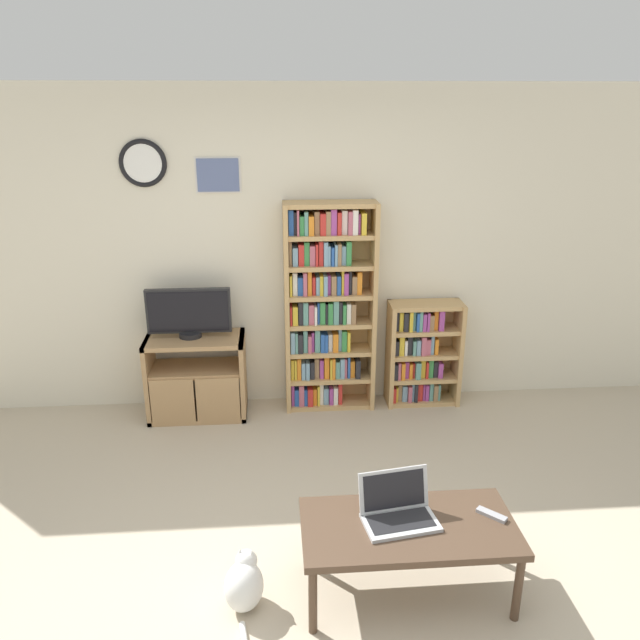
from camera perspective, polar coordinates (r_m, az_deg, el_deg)
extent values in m
plane|color=#BCAD93|center=(3.63, -1.47, -23.57)|extent=(18.00, 18.00, 0.00)
cube|color=beige|center=(5.09, -2.99, 6.20)|extent=(6.81, 0.06, 2.60)
torus|color=black|center=(5.02, -15.89, 13.62)|extent=(0.36, 0.04, 0.36)
cylinder|color=white|center=(5.02, -15.89, 13.62)|extent=(0.29, 0.02, 0.29)
cube|color=silver|center=(4.96, -9.31, 12.95)|extent=(0.35, 0.01, 0.27)
cube|color=slate|center=(4.95, -9.31, 12.94)|extent=(0.32, 0.02, 0.25)
cube|color=tan|center=(5.26, -15.25, -5.13)|extent=(0.04, 0.41, 0.68)
cube|color=tan|center=(5.17, -7.03, -5.00)|extent=(0.04, 0.41, 0.68)
cube|color=tan|center=(5.08, -11.42, -1.78)|extent=(0.79, 0.41, 0.04)
cube|color=tan|center=(5.34, -10.95, -8.21)|extent=(0.79, 0.41, 0.04)
cube|color=tan|center=(5.17, -11.23, -4.40)|extent=(0.71, 0.37, 0.04)
cube|color=tan|center=(5.10, -13.33, -7.22)|extent=(0.34, 0.02, 0.37)
cube|color=tan|center=(5.06, -9.30, -7.17)|extent=(0.34, 0.02, 0.37)
cylinder|color=black|center=(5.09, -11.76, -1.29)|extent=(0.18, 0.18, 0.04)
cube|color=black|center=(5.02, -11.91, 0.84)|extent=(0.66, 0.05, 0.36)
cube|color=black|center=(5.00, -11.95, 0.74)|extent=(0.63, 0.01, 0.32)
cube|color=tan|center=(5.03, -3.05, 0.89)|extent=(0.04, 0.27, 1.73)
cube|color=tan|center=(5.09, 4.83, 1.09)|extent=(0.04, 0.27, 1.73)
cube|color=tan|center=(5.17, 0.79, 1.43)|extent=(0.73, 0.02, 1.73)
cube|color=tan|center=(5.38, 0.87, -7.57)|extent=(0.66, 0.23, 0.04)
cube|color=tan|center=(5.28, 0.88, -5.24)|extent=(0.66, 0.23, 0.04)
cube|color=tan|center=(5.18, 0.89, -2.81)|extent=(0.66, 0.23, 0.04)
cube|color=tan|center=(5.09, 0.91, -0.30)|extent=(0.66, 0.23, 0.04)
cube|color=tan|center=(5.01, 0.92, 2.30)|extent=(0.66, 0.23, 0.04)
cube|color=tan|center=(4.95, 0.94, 4.98)|extent=(0.66, 0.23, 0.04)
cube|color=tan|center=(4.89, 0.95, 7.72)|extent=(0.66, 0.23, 0.04)
cube|color=tan|center=(4.85, 0.97, 10.52)|extent=(0.66, 0.23, 0.04)
cube|color=#9E4293|center=(5.33, -2.52, -6.54)|extent=(0.02, 0.18, 0.19)
cube|color=#2856A8|center=(5.34, -2.17, -6.75)|extent=(0.04, 0.19, 0.15)
cube|color=#B75B70|center=(5.33, -1.74, -6.55)|extent=(0.04, 0.20, 0.19)
cube|color=#2856A8|center=(5.34, -1.34, -6.73)|extent=(0.03, 0.19, 0.15)
cube|color=red|center=(5.33, -0.95, -6.70)|extent=(0.04, 0.21, 0.16)
cube|color=orange|center=(5.35, -0.51, -6.69)|extent=(0.03, 0.18, 0.15)
cube|color=gold|center=(5.34, -0.19, -6.56)|extent=(0.02, 0.20, 0.18)
cube|color=white|center=(5.34, 0.08, -6.45)|extent=(0.03, 0.17, 0.19)
cube|color=#759EB7|center=(5.35, 0.50, -6.65)|extent=(0.04, 0.17, 0.15)
cube|color=#9E4293|center=(5.35, 0.96, -6.64)|extent=(0.03, 0.19, 0.15)
cube|color=white|center=(5.36, 1.37, -6.60)|extent=(0.04, 0.19, 0.15)
cube|color=red|center=(5.35, 1.78, -6.42)|extent=(0.03, 0.18, 0.19)
cube|color=gold|center=(5.23, -2.54, -4.24)|extent=(0.03, 0.18, 0.18)
cube|color=gold|center=(5.23, -2.27, -4.23)|extent=(0.02, 0.19, 0.18)
cube|color=orange|center=(5.23, -1.96, -4.17)|extent=(0.03, 0.19, 0.19)
cube|color=#759EB7|center=(5.23, -1.56, -4.36)|extent=(0.03, 0.19, 0.15)
cube|color=#759EB7|center=(5.23, -1.17, -4.35)|extent=(0.03, 0.20, 0.15)
cube|color=#232328|center=(5.24, -0.76, -4.32)|extent=(0.03, 0.18, 0.15)
cube|color=#93704C|center=(5.24, -0.34, -4.15)|extent=(0.04, 0.16, 0.18)
cube|color=#9E4293|center=(5.24, 0.10, -4.21)|extent=(0.03, 0.17, 0.16)
cube|color=orange|center=(5.24, 0.56, -4.06)|extent=(0.04, 0.18, 0.19)
cube|color=gold|center=(5.24, 0.94, -4.16)|extent=(0.02, 0.20, 0.17)
cube|color=orange|center=(5.24, 1.18, -4.11)|extent=(0.02, 0.20, 0.18)
cube|color=#5B9389|center=(5.25, 1.54, -4.26)|extent=(0.04, 0.19, 0.15)
cube|color=#759EB7|center=(5.25, 1.96, -4.11)|extent=(0.03, 0.19, 0.18)
cube|color=#B75B70|center=(5.26, 2.28, -4.12)|extent=(0.02, 0.18, 0.17)
cube|color=#2856A8|center=(5.26, 2.56, -4.04)|extent=(0.02, 0.18, 0.19)
cube|color=orange|center=(5.27, 2.90, -4.19)|extent=(0.04, 0.17, 0.15)
cube|color=#232328|center=(5.27, 3.37, -4.16)|extent=(0.04, 0.21, 0.16)
cube|color=#759EB7|center=(5.13, -2.54, -1.77)|extent=(0.03, 0.21, 0.18)
cube|color=#5B9389|center=(5.13, -2.19, -1.80)|extent=(0.02, 0.20, 0.17)
cube|color=#232328|center=(5.13, -1.84, -1.85)|extent=(0.04, 0.21, 0.16)
cube|color=#5B9389|center=(5.13, -1.39, -1.67)|extent=(0.03, 0.19, 0.19)
cube|color=#B75B70|center=(5.14, -1.00, -1.91)|extent=(0.03, 0.21, 0.15)
cube|color=#9E4293|center=(5.14, -0.71, -1.75)|extent=(0.02, 0.17, 0.17)
cube|color=#5B9389|center=(5.14, -0.29, -1.64)|extent=(0.04, 0.19, 0.19)
cube|color=#2856A8|center=(5.15, 0.17, -1.81)|extent=(0.03, 0.20, 0.16)
cube|color=#2856A8|center=(5.15, 0.51, -1.84)|extent=(0.02, 0.20, 0.15)
cube|color=white|center=(5.16, 0.88, -1.80)|extent=(0.03, 0.17, 0.15)
cube|color=orange|center=(5.15, 1.35, -1.78)|extent=(0.04, 0.20, 0.16)
cube|color=#759EB7|center=(5.16, 1.76, -1.56)|extent=(0.03, 0.16, 0.19)
cube|color=#388947|center=(5.16, 2.15, -1.65)|extent=(0.04, 0.18, 0.17)
cube|color=gold|center=(5.16, 2.54, -1.69)|extent=(0.02, 0.20, 0.17)
cube|color=red|center=(5.05, -2.68, 0.66)|extent=(0.02, 0.20, 0.16)
cube|color=gold|center=(5.05, -2.31, 0.67)|extent=(0.04, 0.20, 0.16)
cube|color=#232328|center=(5.05, -1.83, 0.87)|extent=(0.03, 0.19, 0.19)
cube|color=#5B9389|center=(5.05, -1.36, 0.87)|extent=(0.04, 0.19, 0.19)
cube|color=#B75B70|center=(5.06, -0.84, 0.76)|extent=(0.04, 0.19, 0.16)
cube|color=white|center=(5.06, -0.46, 0.69)|extent=(0.02, 0.21, 0.15)
cube|color=#2856A8|center=(5.06, -0.20, 0.87)|extent=(0.02, 0.18, 0.18)
cube|color=#388947|center=(5.06, 0.17, 0.89)|extent=(0.04, 0.19, 0.18)
cube|color=#232328|center=(5.06, 0.52, 0.82)|extent=(0.02, 0.19, 0.17)
cube|color=#388947|center=(5.06, 0.88, 0.86)|extent=(0.04, 0.20, 0.18)
cube|color=#5B9389|center=(5.06, 1.38, 0.97)|extent=(0.04, 0.21, 0.20)
cube|color=#232328|center=(5.07, 1.80, 0.93)|extent=(0.03, 0.20, 0.18)
cube|color=#388947|center=(5.07, 2.14, 0.81)|extent=(0.03, 0.21, 0.16)
cube|color=white|center=(5.08, 2.54, 0.85)|extent=(0.03, 0.20, 0.17)
cube|color=#93704C|center=(5.08, 2.96, 0.85)|extent=(0.04, 0.21, 0.17)
cube|color=gold|center=(4.97, -2.71, 3.36)|extent=(0.02, 0.20, 0.17)
cube|color=white|center=(4.98, -2.33, 3.49)|extent=(0.04, 0.16, 0.18)
cube|color=#2856A8|center=(4.98, -1.84, 3.30)|extent=(0.04, 0.17, 0.15)
cube|color=#B75B70|center=(4.97, -1.42, 3.51)|extent=(0.03, 0.20, 0.19)
cube|color=orange|center=(4.98, -1.00, 3.58)|extent=(0.03, 0.18, 0.20)
cube|color=red|center=(4.99, -0.61, 3.32)|extent=(0.03, 0.16, 0.15)
cube|color=#759EB7|center=(4.99, -0.25, 3.34)|extent=(0.03, 0.17, 0.15)
cube|color=gold|center=(4.99, 0.08, 3.38)|extent=(0.03, 0.19, 0.16)
cube|color=#759EB7|center=(4.99, 0.44, 3.39)|extent=(0.03, 0.21, 0.16)
cube|color=#9E4293|center=(5.00, 0.76, 3.41)|extent=(0.02, 0.17, 0.16)
cube|color=#93704C|center=(5.00, 1.19, 3.40)|extent=(0.04, 0.19, 0.16)
cube|color=#2856A8|center=(5.00, 1.65, 3.39)|extent=(0.03, 0.18, 0.15)
cube|color=gold|center=(5.00, 2.00, 3.65)|extent=(0.02, 0.17, 0.20)
cube|color=#9E4293|center=(5.00, 2.32, 3.53)|extent=(0.04, 0.19, 0.18)
cube|color=#232328|center=(5.01, 2.69, 3.62)|extent=(0.02, 0.17, 0.19)
cube|color=#93704C|center=(5.02, 3.07, 3.38)|extent=(0.04, 0.18, 0.15)
cube|color=orange|center=(5.02, 3.52, 3.59)|extent=(0.04, 0.18, 0.18)
cube|color=#93704C|center=(4.92, -2.74, 6.24)|extent=(0.02, 0.16, 0.19)
cube|color=#759EB7|center=(4.92, -2.31, 5.96)|extent=(0.04, 0.18, 0.14)
cube|color=red|center=(4.92, -1.77, 6.11)|extent=(0.04, 0.17, 0.17)
cube|color=#388947|center=(4.92, -1.26, 6.23)|extent=(0.04, 0.17, 0.19)
cube|color=#B75B70|center=(4.92, -0.75, 6.07)|extent=(0.04, 0.18, 0.16)
cube|color=red|center=(4.92, -0.35, 6.14)|extent=(0.02, 0.20, 0.17)
cube|color=red|center=(4.92, 0.03, 6.28)|extent=(0.04, 0.18, 0.19)
cube|color=#759EB7|center=(4.92, 0.46, 6.26)|extent=(0.03, 0.21, 0.19)
cube|color=#759EB7|center=(4.93, 0.77, 6.08)|extent=(0.02, 0.20, 0.16)
cube|color=#2856A8|center=(4.93, 1.08, 6.02)|extent=(0.02, 0.21, 0.15)
cube|color=#759EB7|center=(4.93, 1.38, 6.14)|extent=(0.02, 0.21, 0.17)
cube|color=#93704C|center=(4.93, 1.70, 6.18)|extent=(0.03, 0.20, 0.17)
cube|color=#759EB7|center=(4.95, 2.10, 6.09)|extent=(0.03, 0.17, 0.15)
cube|color=#388947|center=(4.94, 2.55, 6.29)|extent=(0.04, 0.19, 0.19)
cube|color=#2856A8|center=(4.86, -2.70, 9.01)|extent=(0.04, 0.17, 0.19)
cube|color=#232328|center=(4.87, -2.31, 8.92)|extent=(0.02, 0.17, 0.18)
cube|color=#B75B70|center=(4.86, -2.07, 9.02)|extent=(0.02, 0.21, 0.20)
cube|color=#388947|center=(4.87, -1.71, 8.75)|extent=(0.04, 0.19, 0.15)
cube|color=#5B9389|center=(4.86, -1.32, 8.95)|extent=(0.03, 0.20, 0.18)
cube|color=orange|center=(4.86, -0.86, 8.76)|extent=(0.04, 0.21, 0.15)
cube|color=#93704C|center=(4.87, -0.34, 8.96)|extent=(0.04, 0.17, 0.18)
cube|color=red|center=(4.87, 0.20, 8.89)|extent=(0.04, 0.20, 0.17)
cube|color=#93704C|center=(4.87, 0.69, 8.99)|extent=(0.04, 0.20, 0.18)
cube|color=#9E4293|center=(4.88, 1.18, 9.09)|extent=(0.04, 0.19, 0.20)
cube|color=red|center=(4.88, 1.69, 8.94)|extent=(0.03, 0.20, 0.17)
cube|color=white|center=(4.89, 2.17, 9.03)|extent=(0.04, 0.17, 0.18)
cube|color=#B75B70|center=(4.89, 2.67, 8.99)|extent=(0.03, 0.21, 0.18)
cube|color=white|center=(4.89, 3.12, 9.06)|extent=(0.04, 0.20, 0.19)
cube|color=#9E4293|center=(4.91, 3.51, 8.87)|extent=(0.02, 0.17, 0.15)
cube|color=gold|center=(4.90, 3.90, 8.92)|extent=(0.04, 0.21, 0.17)
cube|color=tan|center=(5.27, 6.42, -3.18)|extent=(0.04, 0.26, 0.89)
cube|color=tan|center=(5.41, 12.43, -2.94)|extent=(0.04, 0.26, 0.89)
cube|color=tan|center=(5.44, 9.16, -2.56)|extent=(0.61, 0.02, 0.89)
cube|color=tan|center=(5.51, 9.21, -7.18)|extent=(0.54, 0.23, 0.04)
cube|color=tan|center=(5.42, 9.33, -5.15)|extent=(0.54, 0.23, 0.04)
cube|color=tan|center=(5.33, 9.46, -3.06)|extent=(0.54, 0.23, 0.04)
cube|color=tan|center=(5.25, 9.59, -0.90)|extent=(0.54, 0.23, 0.04)
cube|color=tan|center=(5.18, 9.73, 1.32)|extent=(0.54, 0.23, 0.04)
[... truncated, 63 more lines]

